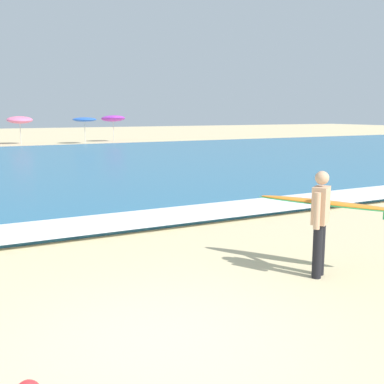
# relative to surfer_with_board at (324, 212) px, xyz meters

# --- Properties ---
(ground_plane) EXTENTS (160.00, 160.00, 0.00)m
(ground_plane) POSITION_rel_surfer_with_board_xyz_m (-3.39, -1.01, -1.03)
(ground_plane) COLOR beige
(surf_foam) EXTENTS (120.00, 1.79, 0.01)m
(surf_foam) POSITION_rel_surfer_with_board_xyz_m (-3.39, 4.59, -0.88)
(surf_foam) COLOR white
(surf_foam) RESTS_ON sea
(surfer_with_board) EXTENTS (1.59, 2.21, 1.73)m
(surfer_with_board) POSITION_rel_surfer_with_board_xyz_m (0.00, 0.00, 0.00)
(surfer_with_board) COLOR black
(surfer_with_board) RESTS_ON ground
(beach_umbrella_4) EXTENTS (2.09, 2.13, 2.40)m
(beach_umbrella_4) POSITION_rel_surfer_with_board_xyz_m (0.46, 36.35, 1.00)
(beach_umbrella_4) COLOR beige
(beach_umbrella_4) RESTS_ON ground
(beach_umbrella_5) EXTENTS (2.00, 2.00, 2.24)m
(beach_umbrella_5) POSITION_rel_surfer_with_board_xyz_m (5.41, 34.40, 1.02)
(beach_umbrella_5) COLOR beige
(beach_umbrella_5) RESTS_ON ground
(beach_umbrella_6) EXTENTS (2.17, 2.21, 2.46)m
(beach_umbrella_6) POSITION_rel_surfer_with_board_xyz_m (8.52, 36.14, 1.07)
(beach_umbrella_6) COLOR beige
(beach_umbrella_6) RESTS_ON ground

